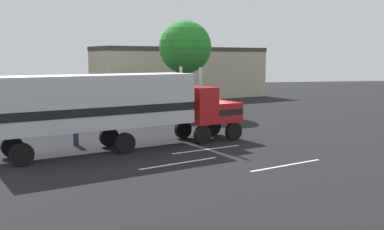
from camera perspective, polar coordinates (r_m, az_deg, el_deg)
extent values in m
plane|color=black|center=(28.76, 1.93, -2.90)|extent=(120.00, 120.00, 0.00)
cube|color=silver|center=(25.21, 1.88, -4.34)|extent=(4.20, 1.64, 0.01)
cube|color=silver|center=(22.00, -1.58, -6.06)|extent=(4.12, 1.85, 0.01)
cube|color=silver|center=(22.01, 11.76, -6.20)|extent=(4.17, 1.72, 0.01)
cube|color=#B21919|center=(28.60, 3.44, 0.48)|extent=(2.56, 2.97, 1.20)
cube|color=#B21919|center=(27.64, 0.76, 1.30)|extent=(2.18, 2.83, 2.20)
cube|color=silver|center=(29.16, 4.94, 0.59)|extent=(0.81, 2.00, 1.08)
cube|color=black|center=(28.59, 3.44, 0.60)|extent=(2.57, 3.01, 0.36)
cylinder|color=silver|center=(28.22, -1.40, 2.64)|extent=(0.18, 0.18, 3.40)
cylinder|color=silver|center=(26.37, 1.08, 2.32)|extent=(0.18, 0.18, 3.40)
cube|color=silver|center=(24.69, -11.66, 1.71)|extent=(10.75, 6.10, 2.80)
cube|color=black|center=(24.73, -11.63, 0.75)|extent=(10.76, 6.13, 0.44)
cylinder|color=silver|center=(29.10, 0.04, -0.88)|extent=(1.44, 1.05, 0.64)
cylinder|color=black|center=(29.81, 2.65, -1.47)|extent=(1.14, 0.66, 1.10)
cylinder|color=black|center=(28.07, 5.24, -2.04)|extent=(1.14, 0.66, 1.10)
cylinder|color=black|center=(28.56, -1.13, -1.85)|extent=(1.14, 0.66, 1.10)
cylinder|color=black|center=(26.74, 1.33, -2.48)|extent=(1.14, 0.66, 1.10)
cylinder|color=black|center=(26.36, -10.36, -2.74)|extent=(1.14, 0.66, 1.10)
cylinder|color=black|center=(24.37, -8.40, -3.51)|extent=(1.14, 0.66, 1.10)
cylinder|color=black|center=(24.90, -21.63, -3.72)|extent=(1.14, 0.66, 1.10)
cylinder|color=black|center=(22.78, -20.57, -4.66)|extent=(1.14, 0.66, 1.10)
cylinder|color=#2D3347|center=(27.24, -14.22, -2.82)|extent=(0.18, 0.18, 0.82)
cylinder|color=#2D3347|center=(27.18, -14.51, -2.85)|extent=(0.18, 0.18, 0.82)
cylinder|color=gray|center=(27.10, -14.41, -1.38)|extent=(0.34, 0.34, 0.58)
sphere|color=tan|center=(27.04, -14.44, -0.53)|extent=(0.23, 0.23, 0.23)
cube|color=black|center=(27.28, -14.59, -1.27)|extent=(0.30, 0.26, 0.36)
cube|color=silver|center=(40.57, -14.07, 2.63)|extent=(11.28, 5.35, 2.90)
cube|color=black|center=(40.53, -14.09, 3.45)|extent=(10.66, 5.22, 0.90)
cylinder|color=black|center=(42.89, -9.03, 1.05)|extent=(1.04, 0.53, 1.00)
cylinder|color=black|center=(40.77, -8.03, 0.75)|extent=(1.04, 0.53, 1.00)
cylinder|color=black|center=(41.13, -19.39, 0.46)|extent=(1.04, 0.53, 1.00)
cylinder|color=black|center=(38.91, -18.92, 0.12)|extent=(1.04, 0.53, 1.00)
cylinder|color=brown|center=(41.12, -0.86, 3.21)|extent=(0.44, 0.44, 4.33)
sphere|color=#268026|center=(41.03, -0.87, 8.53)|extent=(4.72, 4.72, 4.72)
cube|color=#B7AD8C|center=(56.12, -1.22, 5.28)|extent=(22.52, 13.22, 6.27)
cube|color=#3F3833|center=(56.09, -1.23, 8.23)|extent=(22.65, 13.34, 0.50)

